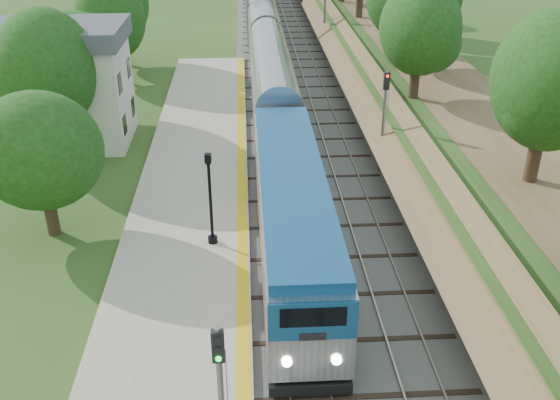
{
  "coord_description": "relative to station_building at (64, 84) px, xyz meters",
  "views": [
    {
      "loc": [
        -2.02,
        -11.03,
        16.48
      ],
      "look_at": [
        -0.5,
        15.0,
        2.8
      ],
      "focal_mm": 40.0,
      "sensor_mm": 36.0,
      "label": 1
    }
  ],
  "objects": [
    {
      "name": "signal_farside",
      "position": [
        20.2,
        -6.3,
        -0.1
      ],
      "size": [
        0.35,
        0.28,
        6.33
      ],
      "color": "slate",
      "rests_on": "ground"
    },
    {
      "name": "station_building",
      "position": [
        0.0,
        0.0,
        0.0
      ],
      "size": [
        8.6,
        6.6,
        8.0
      ],
      "color": "beige",
      "rests_on": "ground"
    },
    {
      "name": "yellow_stripe",
      "position": [
        11.65,
        -14.0,
        -3.7
      ],
      "size": [
        0.55,
        68.0,
        0.01
      ],
      "primitive_type": "cube",
      "color": "gold",
      "rests_on": "platform"
    },
    {
      "name": "lamppost_far",
      "position": [
        10.2,
        -14.66,
        -1.6
      ],
      "size": [
        0.47,
        0.47,
        4.73
      ],
      "color": "black",
      "rests_on": "platform"
    },
    {
      "name": "trees_behind_platform",
      "position": [
        2.83,
        -9.33,
        0.44
      ],
      "size": [
        7.82,
        53.32,
        7.21
      ],
      "color": "#332316",
      "rests_on": "ground"
    },
    {
      "name": "platform",
      "position": [
        8.8,
        -14.0,
        -3.9
      ],
      "size": [
        6.4,
        68.0,
        0.38
      ],
      "primitive_type": "cube",
      "color": "#A29683",
      "rests_on": "ground"
    },
    {
      "name": "trackbed",
      "position": [
        16.0,
        30.0,
        -4.02
      ],
      "size": [
        9.5,
        170.0,
        0.28
      ],
      "color": "#4C4944",
      "rests_on": "ground"
    },
    {
      "name": "signal_platform",
      "position": [
        11.1,
        -28.34,
        -0.16
      ],
      "size": [
        0.34,
        0.27,
        5.77
      ],
      "color": "slate",
      "rests_on": "platform"
    },
    {
      "name": "embankment",
      "position": [
        24.35,
        30.0,
        -2.14
      ],
      "size": [
        10.64,
        170.0,
        11.7
      ],
      "color": "brown",
      "rests_on": "ground"
    },
    {
      "name": "signal_gantry",
      "position": [
        16.47,
        24.99,
        0.73
      ],
      "size": [
        8.4,
        0.38,
        6.2
      ],
      "color": "slate",
      "rests_on": "ground"
    }
  ]
}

